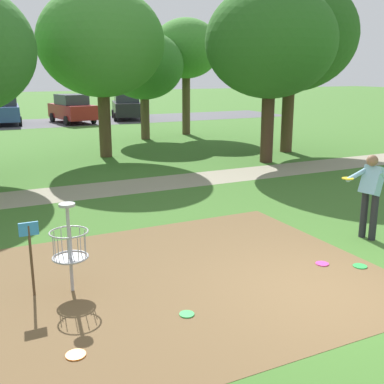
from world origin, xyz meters
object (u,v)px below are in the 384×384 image
frisbee_mid_grass (187,314)px  tree_far_right (291,36)px  disc_golf_basket (65,245)px  tree_far_left (144,66)px  player_throwing (371,191)px  parked_car_center_right (127,106)px  frisbee_scattered_a (322,264)px  tree_near_right (271,42)px  parked_car_center_left (72,109)px  tree_near_left (186,49)px  frisbee_by_tee (76,355)px  frisbee_far_right (360,266)px  tree_mid_center (101,43)px  parked_car_leftmost (4,110)px

frisbee_mid_grass → tree_far_right: 15.10m
disc_golf_basket → tree_far_left: size_ratio=0.27×
player_throwing → parked_car_center_right: size_ratio=0.38×
frisbee_scattered_a → tree_near_right: bearing=61.0°
tree_far_right → parked_car_center_left: bearing=109.5°
tree_near_left → frisbee_scattered_a: bearing=-107.9°
frisbee_scattered_a → parked_car_center_right: bearing=78.6°
frisbee_by_tee → parked_car_center_right: size_ratio=0.05×
player_throwing → frisbee_scattered_a: (-1.70, -0.65, -0.98)m
tree_far_left → tree_far_right: size_ratio=0.76×
frisbee_scattered_a → parked_car_center_left: bearing=87.1°
frisbee_far_right → parked_car_center_left: bearing=88.3°
tree_far_right → parked_car_center_right: bearing=95.2°
tree_near_left → parked_car_center_right: size_ratio=1.32×
parked_car_center_left → player_throwing: bearing=-89.1°
player_throwing → parked_car_center_right: bearing=82.0°
frisbee_by_tee → tree_far_right: tree_far_right is taller
player_throwing → tree_far_right: (5.11, 9.41, 3.66)m
frisbee_far_right → tree_far_right: (6.30, 10.42, 4.64)m
tree_mid_center → parked_car_leftmost: bearing=99.8°
player_throwing → frisbee_mid_grass: (-4.59, -1.20, -0.98)m
player_throwing → tree_near_right: (2.99, 7.80, 3.28)m
disc_golf_basket → player_throwing: bearing=-2.5°
frisbee_by_tee → tree_near_right: tree_near_right is taller
disc_golf_basket → frisbee_far_right: disc_golf_basket is taller
tree_near_right → frisbee_mid_grass: bearing=-130.1°
player_throwing → parked_car_leftmost: size_ratio=0.39×
disc_golf_basket → tree_mid_center: (3.87, 11.31, 3.55)m
tree_near_right → parked_car_leftmost: bearing=112.5°
tree_near_right → parked_car_center_left: 17.80m
disc_golf_basket → frisbee_by_tee: 1.92m
tree_far_left → parked_car_center_left: tree_far_left is taller
tree_far_left → tree_near_left: bearing=16.8°
frisbee_scattered_a → parked_car_leftmost: (-2.79, 26.53, 0.91)m
disc_golf_basket → tree_near_left: tree_near_left is taller
frisbee_scattered_a → tree_far_left: size_ratio=0.04×
disc_golf_basket → frisbee_far_right: (4.71, -1.27, -0.74)m
frisbee_scattered_a → tree_far_left: bearing=80.0°
frisbee_far_right → disc_golf_basket: bearing=164.9°
disc_golf_basket → tree_far_right: tree_far_right is taller
tree_mid_center → tree_far_left: size_ratio=1.22×
tree_near_left → player_throwing: bearing=-103.0°
tree_far_left → parked_car_center_right: size_ratio=1.15×
disc_golf_basket → parked_car_leftmost: bearing=86.9°
disc_golf_basket → parked_car_center_left: parked_car_center_left is taller
disc_golf_basket → tree_mid_center: bearing=71.1°
player_throwing → tree_far_right: 11.31m
disc_golf_basket → parked_car_leftmost: size_ratio=0.32×
tree_mid_center → player_throwing: bearing=-80.1°
tree_near_left → parked_car_center_right: tree_near_left is taller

